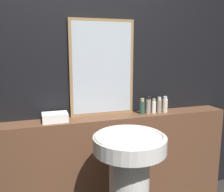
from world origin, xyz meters
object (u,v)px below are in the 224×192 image
pedestal_sink (129,183)px  hand_soap_bottle (165,105)px  shampoo_bottle (142,107)px  conditioner_bottle (148,106)px  body_wash_bottle (159,105)px  lotion_bottle (154,106)px  towel_stack (55,117)px  mirror (102,68)px

pedestal_sink → hand_soap_bottle: hand_soap_bottle is taller
shampoo_bottle → conditioner_bottle: conditioner_bottle is taller
shampoo_bottle → body_wash_bottle: (0.18, 0.00, 0.00)m
conditioner_bottle → lotion_bottle: conditioner_bottle is taller
pedestal_sink → shampoo_bottle: (0.33, 0.51, 0.43)m
shampoo_bottle → hand_soap_bottle: 0.24m
lotion_bottle → towel_stack: bearing=-180.0°
shampoo_bottle → conditioner_bottle: 0.06m
body_wash_bottle → hand_soap_bottle: 0.06m
pedestal_sink → conditioner_bottle: (0.39, 0.51, 0.43)m
body_wash_bottle → hand_soap_bottle: size_ratio=0.98×
shampoo_bottle → conditioner_bottle: (0.06, 0.00, 0.01)m
pedestal_sink → body_wash_bottle: bearing=45.2°
body_wash_bottle → hand_soap_bottle: bearing=-0.0°
mirror → body_wash_bottle: 0.64m
mirror → towel_stack: 0.59m
pedestal_sink → towel_stack: bearing=132.2°
mirror → lotion_bottle: bearing=-10.8°
mirror → body_wash_bottle: mirror is taller
body_wash_bottle → pedestal_sink: bearing=-134.8°
pedestal_sink → mirror: bearing=92.5°
pedestal_sink → lotion_bottle: (0.45, 0.51, 0.42)m
shampoo_bottle → body_wash_bottle: body_wash_bottle is taller
pedestal_sink → mirror: (-0.03, 0.60, 0.78)m
pedestal_sink → lotion_bottle: lotion_bottle is taller
body_wash_bottle → lotion_bottle: bearing=180.0°
pedestal_sink → lotion_bottle: 0.79m
towel_stack → shampoo_bottle: size_ratio=1.42×
towel_stack → lotion_bottle: 0.90m
lotion_bottle → body_wash_bottle: bearing=0.0°
conditioner_bottle → body_wash_bottle: conditioner_bottle is taller
towel_stack → mirror: bearing=11.8°
hand_soap_bottle → shampoo_bottle: bearing=180.0°
towel_stack → pedestal_sink: bearing=-47.8°
conditioner_bottle → body_wash_bottle: 0.11m
lotion_bottle → hand_soap_bottle: size_ratio=0.89×
mirror → towel_stack: size_ratio=4.08×
shampoo_bottle → conditioner_bottle: bearing=0.0°
pedestal_sink → shampoo_bottle: size_ratio=6.27×
lotion_bottle → body_wash_bottle: body_wash_bottle is taller
hand_soap_bottle → conditioner_bottle: bearing=180.0°
pedestal_sink → hand_soap_bottle: (0.56, 0.51, 0.43)m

